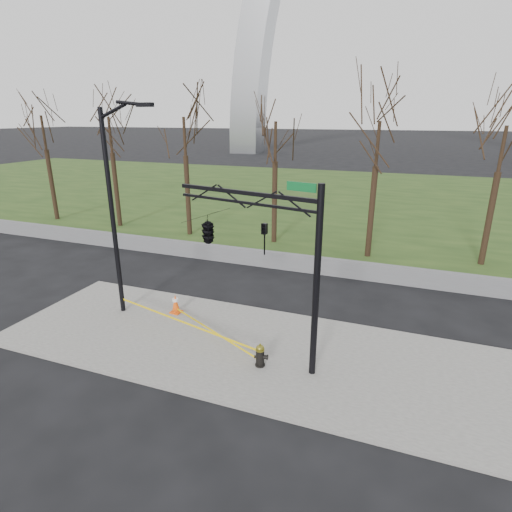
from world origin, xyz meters
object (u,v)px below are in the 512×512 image
at_px(street_light, 115,201).
at_px(traffic_signal_mast, 226,232).
at_px(traffic_cone, 176,304).
at_px(fire_hydrant, 260,356).

height_order(street_light, traffic_signal_mast, street_light).
bearing_deg(traffic_cone, street_light, -162.18).
height_order(fire_hydrant, traffic_cone, traffic_cone).
relative_size(fire_hydrant, street_light, 0.10).
distance_m(traffic_cone, traffic_signal_mast, 4.92).
relative_size(street_light, traffic_signal_mast, 1.37).
xyz_separation_m(fire_hydrant, traffic_signal_mast, (-1.52, 0.92, 3.68)).
relative_size(traffic_cone, traffic_signal_mast, 0.13).
bearing_deg(fire_hydrant, traffic_signal_mast, 139.36).
bearing_deg(traffic_signal_mast, traffic_cone, 167.55).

